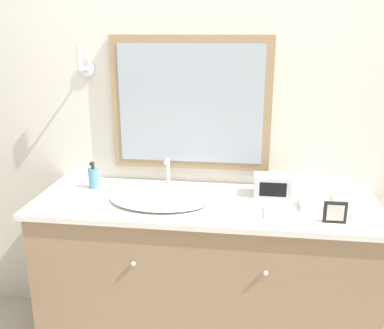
{
  "coord_description": "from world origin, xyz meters",
  "views": [
    {
      "loc": [
        0.21,
        -1.75,
        1.77
      ],
      "look_at": [
        -0.07,
        0.33,
        1.12
      ],
      "focal_mm": 40.0,
      "sensor_mm": 36.0,
      "label": 1
    }
  ],
  "objects": [
    {
      "name": "appliance_box",
      "position": [
        0.35,
        0.46,
        0.97
      ],
      "size": [
        0.2,
        0.13,
        0.11
      ],
      "color": "#BCBCC1",
      "rests_on": "vanity_counter"
    },
    {
      "name": "hand_towel_far_corner",
      "position": [
        0.77,
        0.45,
        0.93
      ],
      "size": [
        0.19,
        0.1,
        0.03
      ],
      "color": "silver",
      "rests_on": "vanity_counter"
    },
    {
      "name": "picture_frame",
      "position": [
        0.63,
        0.14,
        0.97
      ],
      "size": [
        0.11,
        0.01,
        0.11
      ],
      "color": "black",
      "rests_on": "vanity_counter"
    },
    {
      "name": "vanity_counter",
      "position": [
        0.0,
        0.33,
        0.46
      ],
      "size": [
        1.82,
        0.62,
        0.92
      ],
      "color": "#937556",
      "rests_on": "ground_plane"
    },
    {
      "name": "sink_basin",
      "position": [
        -0.23,
        0.31,
        0.94
      ],
      "size": [
        0.54,
        0.42,
        0.18
      ],
      "color": "white",
      "rests_on": "vanity_counter"
    },
    {
      "name": "soap_bottle",
      "position": [
        -0.65,
        0.45,
        0.98
      ],
      "size": [
        0.06,
        0.06,
        0.16
      ],
      "color": "teal",
      "rests_on": "vanity_counter"
    },
    {
      "name": "hand_towel_near_sink",
      "position": [
        0.56,
        0.32,
        0.93
      ],
      "size": [
        0.15,
        0.13,
        0.03
      ],
      "color": "silver",
      "rests_on": "vanity_counter"
    },
    {
      "name": "wall_back",
      "position": [
        -0.0,
        0.66,
        1.28
      ],
      "size": [
        8.0,
        0.18,
        2.55
      ],
      "color": "silver",
      "rests_on": "ground_plane"
    },
    {
      "name": "metal_tray",
      "position": [
        0.38,
        0.22,
        0.92
      ],
      "size": [
        0.16,
        0.13,
        0.01
      ],
      "color": "#ADADB2",
      "rests_on": "vanity_counter"
    }
  ]
}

